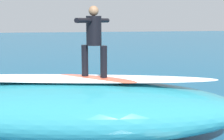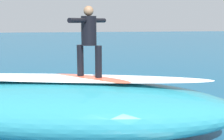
{
  "view_description": "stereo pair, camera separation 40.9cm",
  "coord_description": "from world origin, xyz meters",
  "px_view_note": "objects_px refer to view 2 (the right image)",
  "views": [
    {
      "loc": [
        0.47,
        9.34,
        2.83
      ],
      "look_at": [
        -1.4,
        0.4,
        1.2
      ],
      "focal_mm": 44.59,
      "sensor_mm": 36.0,
      "label": 1
    },
    {
      "loc": [
        0.07,
        9.41,
        2.83
      ],
      "look_at": [
        -1.4,
        0.4,
        1.2
      ],
      "focal_mm": 44.59,
      "sensor_mm": 36.0,
      "label": 2
    }
  ],
  "objects_px": {
    "surfboard_riding": "(90,78)",
    "surfboard_paddling": "(124,86)",
    "surfer_riding": "(89,36)",
    "surfer_paddling": "(122,82)"
  },
  "relations": [
    {
      "from": "surfboard_riding",
      "to": "surfboard_paddling",
      "type": "xyz_separation_m",
      "value": [
        -1.9,
        -5.0,
        -1.42
      ]
    },
    {
      "from": "surfboard_riding",
      "to": "surfer_riding",
      "type": "distance_m",
      "value": 1.01
    },
    {
      "from": "surfboard_riding",
      "to": "surfer_riding",
      "type": "relative_size",
      "value": 1.33
    },
    {
      "from": "surfer_paddling",
      "to": "surfboard_paddling",
      "type": "bearing_deg",
      "value": 0.0
    },
    {
      "from": "surfer_riding",
      "to": "surfboard_paddling",
      "type": "relative_size",
      "value": 0.84
    },
    {
      "from": "surfboard_riding",
      "to": "surfer_paddling",
      "type": "relative_size",
      "value": 1.43
    },
    {
      "from": "surfer_paddling",
      "to": "surfboard_riding",
      "type": "bearing_deg",
      "value": -146.8
    },
    {
      "from": "surfer_riding",
      "to": "surfer_paddling",
      "type": "height_order",
      "value": "surfer_riding"
    },
    {
      "from": "surfer_riding",
      "to": "surfboard_paddling",
      "type": "bearing_deg",
      "value": -75.7
    },
    {
      "from": "surfboard_paddling",
      "to": "surfer_paddling",
      "type": "height_order",
      "value": "surfer_paddling"
    }
  ]
}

